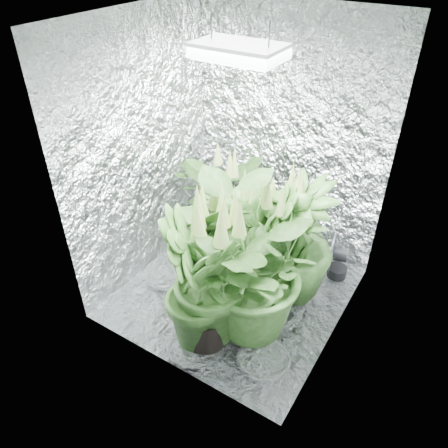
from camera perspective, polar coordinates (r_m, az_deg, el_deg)
ground at (r=3.49m, az=1.36°, el=-8.93°), size 1.60×1.60×0.00m
walls at (r=2.88m, az=1.63°, el=5.45°), size 1.62×1.62×2.00m
ceiling at (r=2.54m, az=2.04°, el=25.43°), size 1.60×1.60×0.01m
grow_lamp at (r=2.57m, az=1.96°, el=21.61°), size 0.50×0.30×0.22m
plant_a at (r=3.68m, az=0.40°, el=3.12°), size 1.06×1.06×1.00m
plant_b at (r=3.36m, az=4.26°, el=-1.21°), size 0.63×0.63×0.96m
plant_c at (r=3.16m, az=5.42°, el=-3.03°), size 0.55×0.55×1.03m
plant_d at (r=3.32m, az=0.12°, el=-2.33°), size 0.59×0.59×0.89m
plant_e at (r=2.84m, az=2.94°, el=-6.08°), size 1.23×1.23×1.16m
plant_f at (r=3.03m, az=-1.36°, el=-4.63°), size 0.72×0.72×1.07m
plant_g at (r=2.77m, az=-2.82°, el=-7.90°), size 0.64×0.64×1.17m
plant_h at (r=3.21m, az=9.42°, el=-2.26°), size 0.74×0.74×1.07m
circulation_fan at (r=3.64m, az=14.30°, el=-4.45°), size 0.19×0.34×0.40m
plant_label at (r=2.90m, az=-1.95°, el=-12.19°), size 0.05×0.02×0.08m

